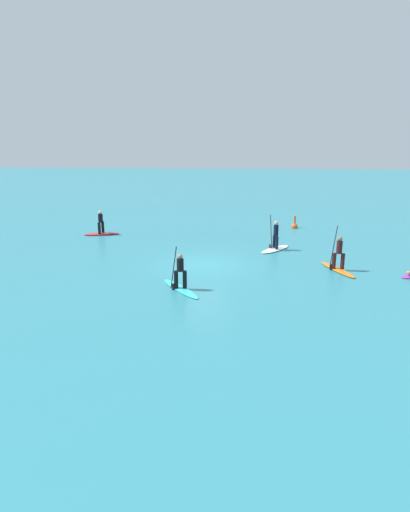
# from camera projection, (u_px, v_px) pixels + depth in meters

# --- Properties ---
(ground_plane) EXTENTS (120.00, 120.00, 0.00)m
(ground_plane) POSITION_uv_depth(u_px,v_px,m) (205.00, 265.00, 24.89)
(ground_plane) COLOR teal
(ground_plane) RESTS_ON ground
(surfer_on_orange_board) EXTENTS (1.59, 2.96, 2.36)m
(surfer_on_orange_board) POSITION_uv_depth(u_px,v_px,m) (338.00, 262.00, 23.81)
(surfer_on_orange_board) COLOR orange
(surfer_on_orange_board) RESTS_ON ground_plane
(surfer_on_red_board) EXTENTS (2.50, 1.26, 1.69)m
(surfer_on_red_board) POSITION_uv_depth(u_px,v_px,m) (101.00, 229.00, 31.79)
(surfer_on_red_board) COLOR red
(surfer_on_red_board) RESTS_ON ground_plane
(surfer_on_white_board) EXTENTS (2.25, 2.48, 2.16)m
(surfer_on_white_board) POSITION_uv_depth(u_px,v_px,m) (275.00, 243.00, 27.82)
(surfer_on_white_board) COLOR white
(surfer_on_white_board) RESTS_ON ground_plane
(surfer_on_teal_board) EXTENTS (2.23, 2.87, 2.06)m
(surfer_on_teal_board) POSITION_uv_depth(u_px,v_px,m) (180.00, 279.00, 21.00)
(surfer_on_teal_board) COLOR #33C6CC
(surfer_on_teal_board) RESTS_ON ground_plane
(marker_buoy) EXTENTS (0.47, 0.47, 1.03)m
(marker_buoy) POSITION_uv_depth(u_px,v_px,m) (294.00, 226.00, 33.92)
(marker_buoy) COLOR #E55119
(marker_buoy) RESTS_ON ground_plane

